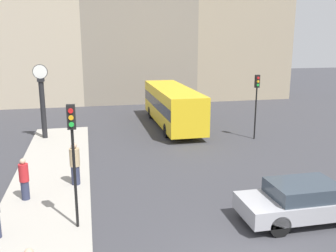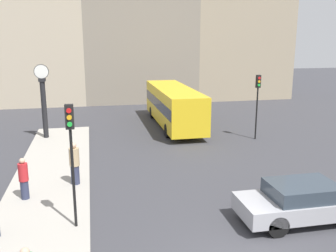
{
  "view_description": "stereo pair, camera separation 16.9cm",
  "coord_description": "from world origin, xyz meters",
  "px_view_note": "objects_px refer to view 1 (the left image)",
  "views": [
    {
      "loc": [
        -4.39,
        -7.99,
        6.14
      ],
      "look_at": [
        -0.72,
        8.76,
        2.03
      ],
      "focal_mm": 40.0,
      "sensor_mm": 36.0,
      "label": 1
    },
    {
      "loc": [
        -4.22,
        -8.02,
        6.14
      ],
      "look_at": [
        -0.72,
        8.76,
        2.03
      ],
      "focal_mm": 40.0,
      "sensor_mm": 36.0,
      "label": 2
    }
  ],
  "objects_px": {
    "street_clock": "(42,102)",
    "pedestrian_tan_coat": "(75,164)",
    "sedan_car": "(306,201)",
    "pedestrian_red_top": "(24,179)",
    "traffic_light_near": "(73,142)",
    "bus_distant": "(172,104)",
    "traffic_light_far": "(257,94)"
  },
  "relations": [
    {
      "from": "street_clock",
      "to": "pedestrian_tan_coat",
      "type": "xyz_separation_m",
      "value": [
        1.99,
        -8.01,
        -1.31
      ]
    },
    {
      "from": "street_clock",
      "to": "pedestrian_tan_coat",
      "type": "relative_size",
      "value": 2.47
    },
    {
      "from": "sedan_car",
      "to": "pedestrian_red_top",
      "type": "distance_m",
      "value": 10.19
    },
    {
      "from": "street_clock",
      "to": "pedestrian_tan_coat",
      "type": "distance_m",
      "value": 8.36
    },
    {
      "from": "street_clock",
      "to": "pedestrian_red_top",
      "type": "height_order",
      "value": "street_clock"
    },
    {
      "from": "sedan_car",
      "to": "pedestrian_tan_coat",
      "type": "distance_m",
      "value": 9.02
    },
    {
      "from": "traffic_light_near",
      "to": "street_clock",
      "type": "height_order",
      "value": "street_clock"
    },
    {
      "from": "sedan_car",
      "to": "traffic_light_near",
      "type": "height_order",
      "value": "traffic_light_near"
    },
    {
      "from": "bus_distant",
      "to": "traffic_light_near",
      "type": "height_order",
      "value": "traffic_light_near"
    },
    {
      "from": "pedestrian_tan_coat",
      "to": "sedan_car",
      "type": "bearing_deg",
      "value": -30.9
    },
    {
      "from": "traffic_light_near",
      "to": "pedestrian_red_top",
      "type": "bearing_deg",
      "value": 127.19
    },
    {
      "from": "pedestrian_red_top",
      "to": "traffic_light_near",
      "type": "bearing_deg",
      "value": -52.81
    },
    {
      "from": "traffic_light_far",
      "to": "pedestrian_red_top",
      "type": "bearing_deg",
      "value": -151.9
    },
    {
      "from": "traffic_light_far",
      "to": "pedestrian_tan_coat",
      "type": "bearing_deg",
      "value": -152.53
    },
    {
      "from": "bus_distant",
      "to": "traffic_light_far",
      "type": "distance_m",
      "value": 6.16
    },
    {
      "from": "street_clock",
      "to": "pedestrian_red_top",
      "type": "relative_size",
      "value": 2.74
    },
    {
      "from": "sedan_car",
      "to": "traffic_light_near",
      "type": "bearing_deg",
      "value": 173.01
    },
    {
      "from": "traffic_light_far",
      "to": "street_clock",
      "type": "height_order",
      "value": "street_clock"
    },
    {
      "from": "bus_distant",
      "to": "pedestrian_tan_coat",
      "type": "height_order",
      "value": "bus_distant"
    },
    {
      "from": "sedan_car",
      "to": "pedestrian_tan_coat",
      "type": "xyz_separation_m",
      "value": [
        -7.74,
        4.63,
        0.31
      ]
    },
    {
      "from": "bus_distant",
      "to": "pedestrian_red_top",
      "type": "distance_m",
      "value": 13.72
    },
    {
      "from": "bus_distant",
      "to": "pedestrian_tan_coat",
      "type": "distance_m",
      "value": 11.75
    },
    {
      "from": "sedan_car",
      "to": "bus_distant",
      "type": "bearing_deg",
      "value": 95.28
    },
    {
      "from": "traffic_light_near",
      "to": "traffic_light_far",
      "type": "xyz_separation_m",
      "value": [
        10.47,
        9.2,
        -0.19
      ]
    },
    {
      "from": "traffic_light_far",
      "to": "street_clock",
      "type": "xyz_separation_m",
      "value": [
        -12.58,
        2.51,
        -0.47
      ]
    },
    {
      "from": "pedestrian_tan_coat",
      "to": "pedestrian_red_top",
      "type": "relative_size",
      "value": 1.11
    },
    {
      "from": "sedan_car",
      "to": "pedestrian_tan_coat",
      "type": "height_order",
      "value": "pedestrian_tan_coat"
    },
    {
      "from": "pedestrian_tan_coat",
      "to": "pedestrian_red_top",
      "type": "distance_m",
      "value": 2.15
    },
    {
      "from": "sedan_car",
      "to": "traffic_light_far",
      "type": "height_order",
      "value": "traffic_light_far"
    },
    {
      "from": "traffic_light_near",
      "to": "pedestrian_red_top",
      "type": "distance_m",
      "value": 3.83
    },
    {
      "from": "pedestrian_tan_coat",
      "to": "pedestrian_red_top",
      "type": "xyz_separation_m",
      "value": [
        -1.83,
        -1.12,
        -0.08
      ]
    },
    {
      "from": "sedan_car",
      "to": "pedestrian_tan_coat",
      "type": "bearing_deg",
      "value": 149.1
    }
  ]
}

